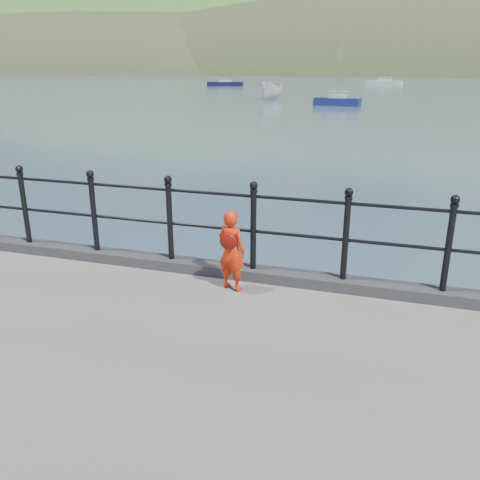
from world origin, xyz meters
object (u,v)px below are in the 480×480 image
(railing, at_px, (210,216))
(child, at_px, (231,250))
(sailboat_deep, at_px, (384,83))
(sailboat_port, at_px, (337,102))
(sailboat_left, at_px, (225,84))
(launch_white, at_px, (271,91))

(railing, relative_size, child, 17.11)
(child, bearing_deg, sailboat_deep, -72.36)
(sailboat_port, height_order, sailboat_left, sailboat_left)
(railing, relative_size, launch_white, 3.69)
(launch_white, height_order, sailboat_port, sailboat_port)
(launch_white, height_order, sailboat_left, sailboat_left)
(sailboat_deep, bearing_deg, sailboat_left, -138.66)
(child, height_order, launch_white, child)
(railing, distance_m, sailboat_deep, 95.10)
(launch_white, relative_size, sailboat_deep, 0.52)
(railing, distance_m, sailboat_left, 85.70)
(sailboat_left, bearing_deg, sailboat_port, -74.75)
(launch_white, relative_size, sailboat_port, 0.76)
(launch_white, distance_m, sailboat_left, 35.35)
(sailboat_port, distance_m, sailboat_left, 44.81)
(railing, xyz_separation_m, sailboat_deep, (-1.23, 95.08, -1.48))
(child, xyz_separation_m, launch_white, (-11.89, 50.07, -0.59))
(child, bearing_deg, sailboat_port, -68.21)
(railing, xyz_separation_m, launch_white, (-11.46, 49.66, -0.88))
(child, height_order, sailboat_port, sailboat_port)
(railing, height_order, launch_white, railing)
(sailboat_port, bearing_deg, launch_white, 151.29)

